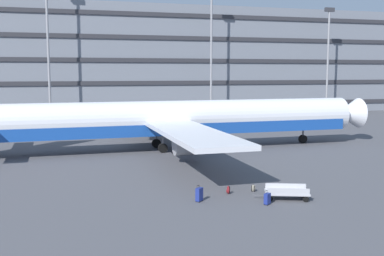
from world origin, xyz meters
TOP-DOWN VIEW (x-y plane):
  - ground_plane at (0.00, 0.00)m, footprint 600.00×600.00m
  - terminal_structure at (0.00, 44.85)m, footprint 144.72×18.19m
  - airliner at (0.71, 1.08)m, footprint 43.22×35.08m
  - light_mast_left at (-11.36, 31.21)m, footprint 1.80×0.50m
  - light_mast_center_left at (14.60, 31.21)m, footprint 1.80×0.50m
  - light_mast_center_right at (36.58, 31.21)m, footprint 1.80×0.50m
  - suitcase_orange at (-1.70, -17.33)m, footprint 0.53×0.52m
  - suitcase_silver at (1.90, -19.01)m, footprint 0.48×0.44m
  - backpack_purple at (2.30, -16.05)m, footprint 0.39×0.38m
  - backpack_teal at (0.54, -16.17)m, footprint 0.26×0.38m
  - baggage_cart at (3.52, -18.26)m, footprint 3.34×2.09m

SIDE VIEW (x-z plane):
  - ground_plane at x=0.00m, z-range 0.00..0.00m
  - backpack_purple at x=2.30m, z-range -0.03..0.47m
  - backpack_teal at x=0.54m, z-range -0.03..0.52m
  - suitcase_silver at x=1.90m, z-range -0.05..0.78m
  - baggage_cart at x=3.52m, z-range 0.02..0.84m
  - suitcase_orange at x=-1.70m, z-range -0.04..0.92m
  - airliner at x=0.71m, z-range -2.07..7.93m
  - terminal_structure at x=0.00m, z-range 0.00..19.27m
  - light_mast_center_right at x=36.58m, z-range 1.64..20.60m
  - light_mast_center_left at x=14.60m, z-range 1.70..24.33m
  - light_mast_left at x=-11.36m, z-range 1.73..26.40m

